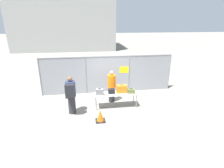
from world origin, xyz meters
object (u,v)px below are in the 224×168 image
at_px(suitcase_black, 111,91).
at_px(suitcase_orange, 122,89).
at_px(utility_trailer, 113,79).
at_px(traffic_cone, 100,116).
at_px(inspection_table, 116,94).
at_px(suitcase_olive, 131,91).
at_px(traveler_hooded, 71,94).
at_px(security_worker_near, 112,86).
at_px(suitcase_grey, 100,92).

distance_m(suitcase_black, suitcase_orange, 0.55).
xyz_separation_m(utility_trailer, traffic_cone, (-1.29, -4.69, -0.18)).
bearing_deg(inspection_table, suitcase_olive, -5.87).
xyz_separation_m(suitcase_black, traveler_hooded, (-1.98, -0.45, 0.15)).
distance_m(traveler_hooded, security_worker_near, 2.35).
distance_m(suitcase_olive, utility_trailer, 3.52).
relative_size(suitcase_grey, traveler_hooded, 0.22).
bearing_deg(traveler_hooded, inspection_table, -12.55).
xyz_separation_m(suitcase_orange, traveler_hooded, (-2.51, -0.47, 0.07)).
height_order(suitcase_grey, traffic_cone, suitcase_grey).
bearing_deg(suitcase_black, suitcase_grey, -171.02).
bearing_deg(suitcase_black, security_worker_near, 80.78).
distance_m(suitcase_orange, traveler_hooded, 2.56).
bearing_deg(security_worker_near, traveler_hooded, 41.92).
height_order(suitcase_black, traveler_hooded, traveler_hooded).
bearing_deg(inspection_table, utility_trailer, 83.54).
bearing_deg(traffic_cone, traveler_hooded, 145.59).
bearing_deg(security_worker_near, suitcase_grey, 60.57).
distance_m(inspection_table, security_worker_near, 0.72).
distance_m(suitcase_grey, traffic_cone, 1.40).
distance_m(inspection_table, suitcase_grey, 0.85).
height_order(suitcase_olive, traffic_cone, suitcase_olive).
bearing_deg(security_worker_near, suitcase_olive, 153.98).
relative_size(suitcase_grey, suitcase_olive, 1.01).
relative_size(traveler_hooded, security_worker_near, 1.06).
bearing_deg(suitcase_black, suitcase_orange, 2.55).
bearing_deg(utility_trailer, suitcase_black, -100.25).
distance_m(suitcase_grey, suitcase_olive, 1.60).
bearing_deg(suitcase_black, suitcase_olive, -6.38).
distance_m(suitcase_black, suitcase_olive, 1.01).
xyz_separation_m(security_worker_near, traffic_cone, (-0.79, -1.98, -0.66)).
bearing_deg(traffic_cone, security_worker_near, 68.18).
distance_m(suitcase_grey, utility_trailer, 3.69).
bearing_deg(suitcase_olive, security_worker_near, 139.79).
height_order(suitcase_black, suitcase_orange, suitcase_orange).
xyz_separation_m(suitcase_black, utility_trailer, (0.61, 3.36, -0.44)).
relative_size(suitcase_grey, traffic_cone, 0.76).
bearing_deg(suitcase_grey, suitcase_black, 8.98).
bearing_deg(utility_trailer, suitcase_olive, -83.51).
xyz_separation_m(inspection_table, suitcase_black, (-0.22, 0.03, 0.17)).
height_order(traveler_hooded, utility_trailer, traveler_hooded).
xyz_separation_m(suitcase_olive, security_worker_near, (-0.90, 0.76, 0.05)).
height_order(suitcase_grey, security_worker_near, security_worker_near).
height_order(suitcase_black, suitcase_olive, suitcase_black).
distance_m(suitcase_grey, security_worker_near, 1.02).
bearing_deg(suitcase_black, utility_trailer, 79.75).
relative_size(inspection_table, security_worker_near, 1.24).
bearing_deg(utility_trailer, suitcase_grey, -109.29).
bearing_deg(suitcase_grey, traveler_hooded, -165.60).
height_order(inspection_table, suitcase_olive, suitcase_olive).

